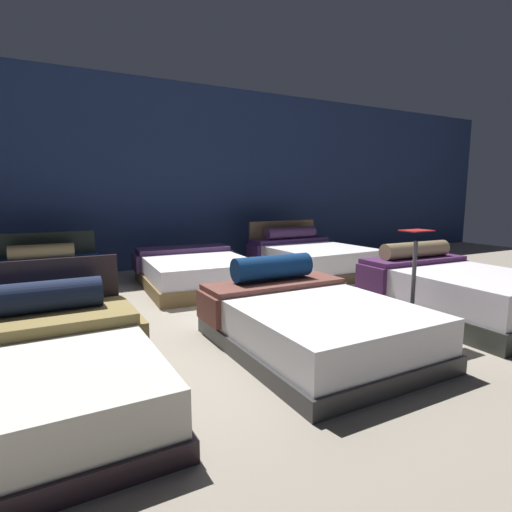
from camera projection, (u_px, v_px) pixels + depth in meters
ground_plane at (253, 318)px, 4.71m from camera, size 18.00×18.00×0.02m
showroom_back_wall at (161, 176)px, 7.67m from camera, size 18.00×0.06×3.50m
bed_0 at (40, 371)px, 2.70m from camera, size 1.54×1.95×0.88m
bed_1 at (311, 322)px, 3.75m from camera, size 1.56×2.00×0.77m
bed_2 at (458, 292)px, 4.69m from camera, size 1.51×2.00×0.81m
bed_3 at (44, 285)px, 5.32m from camera, size 1.69×2.04×0.85m
bed_4 at (195, 272)px, 6.21m from camera, size 1.67×2.09×0.54m
bed_5 at (311, 258)px, 7.34m from camera, size 1.72×2.07×0.89m
price_sign at (413, 297)px, 3.97m from camera, size 0.28×0.24×1.07m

